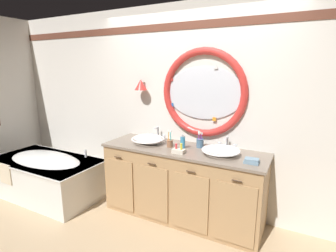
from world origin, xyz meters
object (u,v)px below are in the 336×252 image
(bathtub, at_px, (47,173))
(sink_basin_left, at_px, (148,139))
(toothbrush_holder_right, at_px, (200,143))
(toiletry_basket, at_px, (179,151))
(toothbrush_holder_left, at_px, (170,143))
(soap_dispenser, at_px, (183,142))
(sink_basin_right, at_px, (221,150))
(folded_hand_towel, at_px, (252,161))

(bathtub, height_order, sink_basin_left, sink_basin_left)
(toothbrush_holder_right, distance_m, toiletry_basket, 0.34)
(bathtub, xyz_separation_m, sink_basin_left, (1.51, 0.38, 0.62))
(sink_basin_left, height_order, toiletry_basket, toiletry_basket)
(sink_basin_left, xyz_separation_m, toiletry_basket, (0.51, -0.16, -0.03))
(toothbrush_holder_right, bearing_deg, toiletry_basket, -112.87)
(toothbrush_holder_left, xyz_separation_m, toothbrush_holder_right, (0.33, 0.15, 0.01))
(bathtub, distance_m, toothbrush_holder_left, 1.95)
(toothbrush_holder_right, bearing_deg, toothbrush_holder_left, -155.00)
(soap_dispenser, bearing_deg, bathtub, -168.88)
(sink_basin_left, xyz_separation_m, sink_basin_right, (0.94, -0.00, -0.01))
(toiletry_basket, bearing_deg, soap_dispenser, 99.86)
(bathtub, height_order, toothbrush_holder_right, toothbrush_holder_right)
(toothbrush_holder_left, xyz_separation_m, folded_hand_towel, (0.98, -0.10, -0.03))
(soap_dispenser, xyz_separation_m, toiletry_basket, (0.03, -0.17, -0.05))
(bathtub, height_order, soap_dispenser, soap_dispenser)
(soap_dispenser, bearing_deg, toothbrush_holder_right, 42.08)
(toothbrush_holder_left, distance_m, soap_dispenser, 0.17)
(sink_basin_left, relative_size, toothbrush_holder_right, 2.05)
(folded_hand_towel, bearing_deg, toiletry_basket, -175.89)
(folded_hand_towel, bearing_deg, sink_basin_left, 175.49)
(soap_dispenser, bearing_deg, sink_basin_right, -1.27)
(sink_basin_left, distance_m, toothbrush_holder_right, 0.66)
(toothbrush_holder_right, height_order, folded_hand_towel, toothbrush_holder_right)
(toothbrush_holder_left, height_order, toothbrush_holder_right, toothbrush_holder_left)
(sink_basin_left, distance_m, folded_hand_towel, 1.29)
(bathtub, distance_m, sink_basin_left, 1.67)
(sink_basin_right, bearing_deg, soap_dispenser, 178.73)
(toiletry_basket, bearing_deg, sink_basin_right, 19.96)
(bathtub, xyz_separation_m, toothbrush_holder_left, (1.82, 0.38, 0.61))
(bathtub, relative_size, sink_basin_right, 3.86)
(sink_basin_right, relative_size, toothbrush_holder_left, 1.98)
(sink_basin_right, relative_size, toiletry_basket, 3.04)
(folded_hand_towel, bearing_deg, bathtub, -174.33)
(soap_dispenser, bearing_deg, sink_basin_left, -178.76)
(folded_hand_towel, bearing_deg, sink_basin_right, 163.76)
(toothbrush_holder_left, height_order, toiletry_basket, toothbrush_holder_left)
(toothbrush_holder_left, distance_m, toiletry_basket, 0.25)
(sink_basin_left, relative_size, folded_hand_towel, 2.85)
(toothbrush_holder_right, distance_m, soap_dispenser, 0.22)
(toothbrush_holder_left, relative_size, toothbrush_holder_right, 1.05)
(toothbrush_holder_left, distance_m, toothbrush_holder_right, 0.36)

